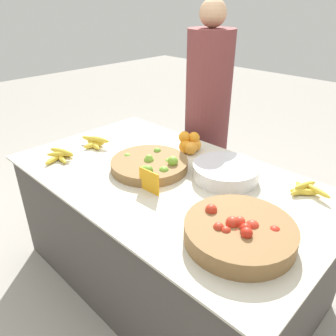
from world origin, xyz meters
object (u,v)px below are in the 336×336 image
tomato_basket (239,232)px  metal_bowl (225,172)px  price_sign (149,181)px  lime_bowl (150,164)px  vendor_person (207,124)px

tomato_basket → metal_bowl: bearing=131.6°
metal_bowl → price_sign: price_sign is taller
lime_bowl → vendor_person: size_ratio=0.27×
lime_bowl → metal_bowl: (0.35, 0.20, 0.01)m
price_sign → vendor_person: size_ratio=0.08×
lime_bowl → metal_bowl: bearing=30.0°
tomato_basket → metal_bowl: size_ratio=1.26×
lime_bowl → vendor_person: 0.79m
lime_bowl → tomato_basket: bearing=-13.5°
price_sign → vendor_person: bearing=109.6°
tomato_basket → metal_bowl: (-0.32, 0.36, -0.00)m
tomato_basket → price_sign: bearing=179.9°
tomato_basket → vendor_person: (-0.88, 0.92, -0.03)m
vendor_person → metal_bowl: bearing=-44.8°
lime_bowl → tomato_basket: 0.69m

